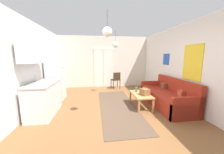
# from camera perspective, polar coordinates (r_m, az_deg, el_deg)

# --- Properties ---
(ground_plane) EXTENTS (5.27, 7.59, 0.10)m
(ground_plane) POSITION_cam_1_polar(r_m,az_deg,el_deg) (3.68, 0.76, -17.87)
(ground_plane) COLOR brown
(wall_back) EXTENTS (4.87, 0.13, 2.69)m
(wall_back) POSITION_cam_1_polar(r_m,az_deg,el_deg) (6.81, -3.64, 6.79)
(wall_back) COLOR silver
(wall_back) RESTS_ON ground_plane
(wall_right) EXTENTS (0.12, 7.19, 2.69)m
(wall_right) POSITION_cam_1_polar(r_m,az_deg,el_deg) (4.34, 33.83, 3.96)
(wall_right) COLOR white
(wall_right) RESTS_ON ground_plane
(wall_left) EXTENTS (0.12, 7.19, 2.69)m
(wall_left) POSITION_cam_1_polar(r_m,az_deg,el_deg) (3.77, -38.02, 2.96)
(wall_left) COLOR white
(wall_left) RESTS_ON ground_plane
(area_rug) EXTENTS (1.14, 3.41, 0.01)m
(area_rug) POSITION_cam_1_polar(r_m,az_deg,el_deg) (4.27, 2.58, -13.13)
(area_rug) COLOR brown
(area_rug) RESTS_ON ground_plane
(couch) EXTENTS (0.89, 2.17, 0.90)m
(couch) POSITION_cam_1_polar(r_m,az_deg,el_deg) (4.65, 23.93, -8.31)
(couch) COLOR maroon
(couch) RESTS_ON ground_plane
(coffee_table) EXTENTS (0.51, 0.99, 0.44)m
(coffee_table) POSITION_cam_1_polar(r_m,az_deg,el_deg) (4.23, 12.99, -8.20)
(coffee_table) COLOR #B27F4C
(coffee_table) RESTS_ON ground_plane
(bamboo_vase) EXTENTS (0.07, 0.07, 0.38)m
(bamboo_vase) POSITION_cam_1_polar(r_m,az_deg,el_deg) (4.39, 11.10, -5.56)
(bamboo_vase) COLOR #47704C
(bamboo_vase) RESTS_ON coffee_table
(handbag) EXTENTS (0.28, 0.32, 0.31)m
(handbag) POSITION_cam_1_polar(r_m,az_deg,el_deg) (4.08, 14.71, -6.54)
(handbag) COLOR brown
(handbag) RESTS_ON coffee_table
(refrigerator) EXTENTS (0.59, 0.64, 1.71)m
(refrigerator) POSITION_cam_1_polar(r_m,az_deg,el_deg) (5.20, -24.26, -0.14)
(refrigerator) COLOR white
(refrigerator) RESTS_ON ground_plane
(kitchen_counter) EXTENTS (0.62, 1.29, 2.12)m
(kitchen_counter) POSITION_cam_1_polar(r_m,az_deg,el_deg) (4.01, -29.36, -3.85)
(kitchen_counter) COLOR silver
(kitchen_counter) RESTS_ON ground_plane
(accent_chair) EXTENTS (0.50, 0.49, 0.84)m
(accent_chair) POSITION_cam_1_polar(r_m,az_deg,el_deg) (6.39, 1.82, -0.99)
(accent_chair) COLOR #382619
(accent_chair) RESTS_ON ground_plane
(pendant_lamp_near) EXTENTS (0.23, 0.23, 0.61)m
(pendant_lamp_near) POSITION_cam_1_polar(r_m,az_deg,el_deg) (3.06, -2.19, 19.91)
(pendant_lamp_near) COLOR black
(pendant_lamp_far) EXTENTS (0.24, 0.24, 0.71)m
(pendant_lamp_far) POSITION_cam_1_polar(r_m,az_deg,el_deg) (5.28, 1.50, 14.44)
(pendant_lamp_far) COLOR black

